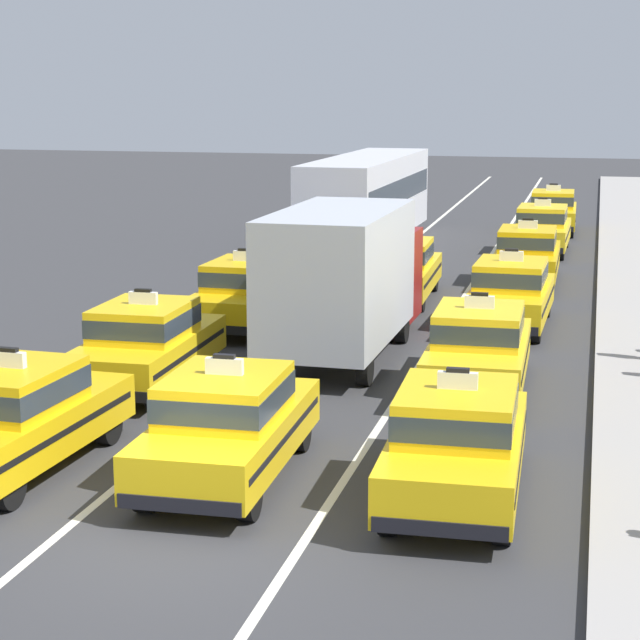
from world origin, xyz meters
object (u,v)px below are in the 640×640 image
object	(u,v)px
taxi_left_third	(247,292)
taxi_left_second	(147,342)
taxi_left_nearest	(15,415)
box_truck_center_second	(346,275)
taxi_center_third	(400,268)
taxi_center_nearest	(227,423)
taxi_right_third	(511,292)
taxi_right_fourth	(527,254)
sedan_left_fourth	(303,260)
taxi_right_sixth	(553,211)
taxi_right_fifth	(542,228)
taxi_right_second	(479,347)
taxi_right_nearest	(457,440)
bus_left_fifth	(367,195)

from	to	relation	value
taxi_left_third	taxi_left_second	bearing A→B (deg)	-92.74
taxi_left_nearest	box_truck_center_second	distance (m)	9.21
taxi_left_third	taxi_center_third	bearing A→B (deg)	55.81
box_truck_center_second	taxi_center_nearest	bearing A→B (deg)	-90.00
taxi_left_nearest	taxi_right_third	world-z (taller)	same
taxi_right_fourth	sedan_left_fourth	bearing A→B (deg)	-158.60
sedan_left_fourth	box_truck_center_second	bearing A→B (deg)	-68.75
box_truck_center_second	taxi_right_third	world-z (taller)	box_truck_center_second
taxi_right_sixth	taxi_center_nearest	bearing A→B (deg)	-96.52
taxi_left_nearest	box_truck_center_second	size ratio (longest dim) A/B	0.66
taxi_left_nearest	taxi_center_nearest	bearing A→B (deg)	6.40
taxi_right_fourth	taxi_right_fifth	size ratio (longest dim) A/B	1.00
taxi_right_second	taxi_right_third	world-z (taller)	same
taxi_right_nearest	taxi_right_fifth	bearing A→B (deg)	90.15
taxi_right_fourth	taxi_right_fifth	xyz separation A→B (m)	(0.11, 6.37, 0.00)
taxi_left_nearest	bus_left_fifth	world-z (taller)	bus_left_fifth
taxi_right_fourth	box_truck_center_second	bearing A→B (deg)	-107.83
taxi_left_nearest	taxi_center_third	xyz separation A→B (m)	(3.32, 15.19, 0.00)
taxi_right_third	taxi_right_fifth	size ratio (longest dim) A/B	1.00
taxi_left_third	taxi_right_fourth	xyz separation A→B (m)	(6.20, 7.86, 0.00)
box_truck_center_second	taxi_right_fourth	xyz separation A→B (m)	(3.24, 10.08, -0.90)
bus_left_fifth	taxi_right_second	size ratio (longest dim) A/B	2.45
taxi_left_third	taxi_center_third	world-z (taller)	same
taxi_right_third	taxi_right_sixth	xyz separation A→B (m)	(0.22, 18.53, 0.00)
taxi_center_third	box_truck_center_second	bearing A→B (deg)	-90.35
taxi_center_third	taxi_right_fifth	size ratio (longest dim) A/B	1.00
taxi_center_nearest	taxi_right_fifth	xyz separation A→B (m)	(3.35, 24.64, 0.00)
taxi_right_nearest	taxi_right_fourth	size ratio (longest dim) A/B	1.01
taxi_right_fourth	bus_left_fifth	bearing A→B (deg)	131.59
taxi_left_second	taxi_left_nearest	bearing A→B (deg)	-90.59
taxi_left_nearest	taxi_left_second	size ratio (longest dim) A/B	1.01
taxi_right_third	taxi_right_fifth	world-z (taller)	same
taxi_right_nearest	taxi_right_fourth	world-z (taller)	same
sedan_left_fourth	taxi_center_third	bearing A→B (deg)	-18.63
taxi_right_fourth	taxi_right_sixth	world-z (taller)	same
bus_left_fifth	taxi_right_sixth	xyz separation A→B (m)	(6.46, 5.13, -0.94)
sedan_left_fourth	bus_left_fifth	distance (m)	9.50
taxi_center_nearest	taxi_left_nearest	bearing A→B (deg)	-173.60
taxi_right_second	taxi_right_sixth	distance (m)	24.54
bus_left_fifth	taxi_right_nearest	bearing A→B (deg)	-75.79
taxi_left_third	taxi_right_sixth	world-z (taller)	same
taxi_left_third	box_truck_center_second	size ratio (longest dim) A/B	0.66
taxi_center_nearest	sedan_left_fourth	bearing A→B (deg)	100.63
taxi_center_nearest	taxi_right_fifth	distance (m)	24.87
taxi_center_third	taxi_right_nearest	world-z (taller)	same
box_truck_center_second	taxi_right_fourth	world-z (taller)	box_truck_center_second
taxi_left_second	taxi_left_third	world-z (taller)	same
taxi_right_fourth	taxi_left_nearest	bearing A→B (deg)	-109.28
taxi_left_nearest	taxi_right_third	distance (m)	13.89
taxi_center_third	taxi_right_sixth	world-z (taller)	same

